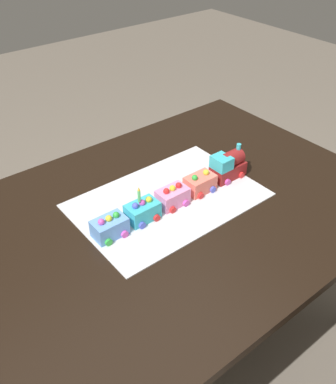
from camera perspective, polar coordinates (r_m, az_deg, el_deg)
The scene contains 9 objects.
ground_plane at distance 1.93m, azimuth 0.40°, elevation -19.54°, with size 8.00×8.00×0.00m, color #6B6054.
dining_table at distance 1.45m, azimuth 0.50°, elevation -5.43°, with size 1.40×1.00×0.74m.
cake_board at distance 1.41m, azimuth 0.00°, elevation -1.05°, with size 0.60×0.40×0.00m, color silver.
cake_locomotive at distance 1.50m, azimuth 7.94°, elevation 3.49°, with size 0.14×0.08×0.12m.
cake_car_flatbed_coral at distance 1.44m, azimuth 4.25°, elevation 1.15°, with size 0.10×0.08×0.07m.
cake_car_tanker_bubblegum at distance 1.37m, azimuth 0.59°, elevation -0.60°, with size 0.10×0.08×0.07m.
cake_car_caboose_turquoise at distance 1.32m, azimuth -3.40°, elevation -2.54°, with size 0.10×0.08×0.07m.
cake_car_gondola_sky_blue at distance 1.27m, azimuth -7.73°, elevation -4.62°, with size 0.10×0.08×0.07m.
birthday_candle at distance 1.27m, azimuth -3.86°, elevation -0.34°, with size 0.01×0.01×0.05m.
Camera 1 is at (0.68, 0.83, 1.60)m, focal length 40.28 mm.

